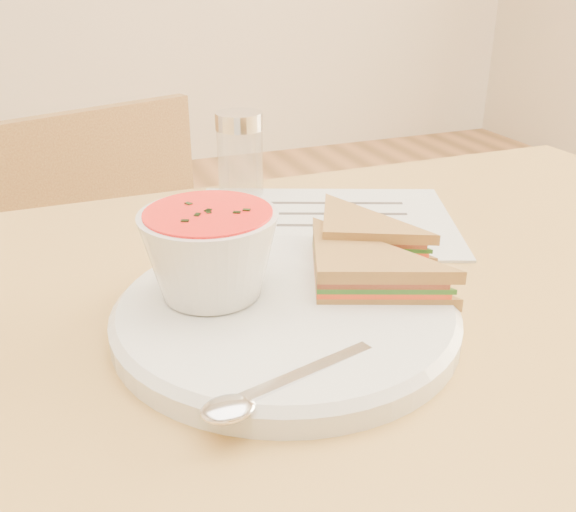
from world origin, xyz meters
name	(u,v)px	position (x,y,z in m)	size (l,w,h in m)	color
chair_far	(166,358)	(-0.10, 0.52, 0.40)	(0.35, 0.35, 0.80)	brown
plate	(286,316)	(-0.08, 0.00, 0.76)	(0.27, 0.27, 0.02)	silver
soup_bowl	(210,258)	(-0.13, 0.03, 0.80)	(0.11, 0.11, 0.07)	silver
sandwich_half_a	(317,292)	(-0.06, -0.02, 0.78)	(0.11, 0.11, 0.03)	#A77F3B
sandwich_half_b	(322,248)	(-0.03, 0.04, 0.79)	(0.10, 0.10, 0.03)	#A77F3B
spoon	(295,378)	(-0.11, -0.10, 0.77)	(0.17, 0.03, 0.01)	silver
paper_menu	(323,221)	(0.04, 0.19, 0.75)	(0.28, 0.21, 0.00)	silver
condiment_shaker	(240,155)	(-0.02, 0.30, 0.80)	(0.06, 0.06, 0.10)	silver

